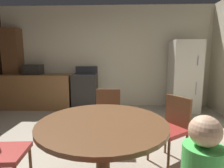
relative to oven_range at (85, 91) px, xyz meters
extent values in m
plane|color=#A89E89|center=(0.50, -2.61, -0.47)|extent=(14.00, 14.00, 0.00)
cube|color=beige|center=(0.50, 0.40, 0.88)|extent=(5.99, 0.12, 2.70)
cube|color=olive|center=(-1.27, 0.00, -0.02)|extent=(1.85, 0.60, 0.90)
cube|color=brown|center=(-1.98, 0.18, 0.58)|extent=(0.44, 0.36, 2.10)
cube|color=#2D2B28|center=(0.00, 0.00, -0.02)|extent=(0.60, 0.60, 0.90)
cube|color=#38383D|center=(0.00, 0.00, 0.44)|extent=(0.60, 0.60, 0.02)
cube|color=#38383D|center=(0.00, 0.28, 0.54)|extent=(0.60, 0.04, 0.18)
cube|color=silver|center=(2.53, -0.05, 0.41)|extent=(0.68, 0.66, 1.76)
cylinder|color=#B2B2B7|center=(2.71, -0.39, 0.81)|extent=(0.02, 0.02, 0.22)
cylinder|color=#B2B2B7|center=(2.71, -0.39, 0.16)|extent=(0.02, 0.02, 0.30)
cube|color=black|center=(-1.35, 0.00, 0.56)|extent=(0.44, 0.32, 0.26)
cylinder|color=brown|center=(0.75, -2.99, -0.11)|extent=(0.14, 0.14, 0.72)
cylinder|color=brown|center=(0.75, -2.99, 0.27)|extent=(1.27, 1.27, 0.04)
cylinder|color=brown|center=(0.91, -2.20, -0.25)|extent=(0.03, 0.03, 0.43)
cylinder|color=brown|center=(0.57, -2.20, -0.25)|extent=(0.03, 0.03, 0.43)
cylinder|color=brown|center=(0.90, -1.86, -0.25)|extent=(0.03, 0.03, 0.43)
cylinder|color=brown|center=(0.56, -1.86, -0.25)|extent=(0.03, 0.03, 0.43)
cube|color=#9E2D28|center=(0.73, -2.03, -0.02)|extent=(0.41, 0.41, 0.05)
cube|color=brown|center=(0.73, -1.85, 0.19)|extent=(0.38, 0.04, 0.42)
cylinder|color=brown|center=(1.50, -2.67, -0.25)|extent=(0.03, 0.03, 0.43)
cylinder|color=brown|center=(1.30, -2.40, -0.25)|extent=(0.03, 0.03, 0.43)
cylinder|color=brown|center=(1.77, -2.48, -0.25)|extent=(0.03, 0.03, 0.43)
cylinder|color=brown|center=(1.58, -2.20, -0.25)|extent=(0.03, 0.03, 0.43)
cube|color=#9E2D28|center=(1.54, -2.44, -0.02)|extent=(0.56, 0.56, 0.05)
cube|color=brown|center=(1.68, -2.33, 0.19)|extent=(0.25, 0.33, 0.42)
cylinder|color=brown|center=(-0.06, -2.90, -0.25)|extent=(0.03, 0.03, 0.43)
cube|color=#9E2D28|center=(-0.21, -3.08, -0.02)|extent=(0.44, 0.44, 0.05)
sphere|color=#D6A884|center=(1.37, -3.76, 0.54)|extent=(0.17, 0.17, 0.17)
camera|label=1|loc=(0.91, -4.71, 0.94)|focal=29.40mm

